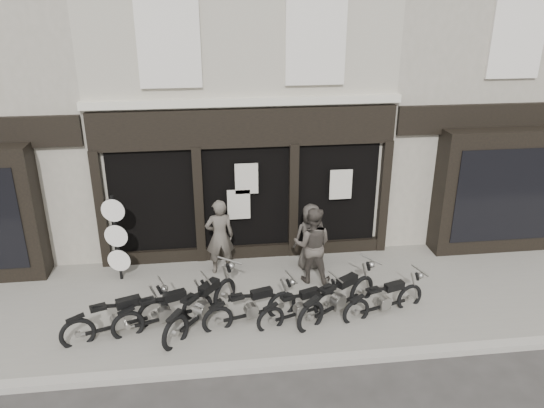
{
  "coord_description": "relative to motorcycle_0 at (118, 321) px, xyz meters",
  "views": [
    {
      "loc": [
        -0.87,
        -9.02,
        6.45
      ],
      "look_at": [
        0.46,
        1.6,
        2.07
      ],
      "focal_mm": 35.0,
      "sensor_mm": 36.0,
      "label": 1
    }
  ],
  "objects": [
    {
      "name": "ground_plane",
      "position": [
        2.78,
        -0.01,
        -0.41
      ],
      "size": [
        90.0,
        90.0,
        0.0
      ],
      "primitive_type": "plane",
      "color": "#2D2B28",
      "rests_on": "ground"
    },
    {
      "name": "pavement",
      "position": [
        2.78,
        0.89,
        -0.35
      ],
      "size": [
        30.0,
        4.2,
        0.12
      ],
      "primitive_type": "cube",
      "color": "slate",
      "rests_on": "ground_plane"
    },
    {
      "name": "kerb",
      "position": [
        2.78,
        -1.26,
        -0.34
      ],
      "size": [
        30.0,
        0.25,
        0.13
      ],
      "primitive_type": "cube",
      "color": "gray",
      "rests_on": "ground_plane"
    },
    {
      "name": "central_building",
      "position": [
        2.78,
        5.94,
        3.67
      ],
      "size": [
        7.3,
        6.22,
        8.34
      ],
      "color": "#A49D8D",
      "rests_on": "ground"
    },
    {
      "name": "neighbour_right",
      "position": [
        9.13,
        5.88,
        3.63
      ],
      "size": [
        5.6,
        6.73,
        8.34
      ],
      "color": "#A09787",
      "rests_on": "ground"
    },
    {
      "name": "motorcycle_0",
      "position": [
        0.0,
        0.0,
        0.0
      ],
      "size": [
        2.06,
        1.01,
        1.03
      ],
      "rotation": [
        0.0,
        0.0,
        0.34
      ],
      "color": "black",
      "rests_on": "ground"
    },
    {
      "name": "motorcycle_1",
      "position": [
        0.89,
        0.16,
        -0.01
      ],
      "size": [
        2.0,
        0.99,
        1.0
      ],
      "rotation": [
        0.0,
        0.0,
        0.35
      ],
      "color": "black",
      "rests_on": "ground"
    },
    {
      "name": "motorcycle_2",
      "position": [
        1.64,
        0.16,
        0.03
      ],
      "size": [
        1.66,
        1.96,
        1.11
      ],
      "rotation": [
        0.0,
        0.0,
        0.9
      ],
      "color": "black",
      "rests_on": "ground"
    },
    {
      "name": "motorcycle_3",
      "position": [
        2.63,
        0.09,
        -0.02
      ],
      "size": [
        1.99,
        0.84,
        0.97
      ],
      "rotation": [
        0.0,
        0.0,
        0.28
      ],
      "color": "black",
      "rests_on": "ground"
    },
    {
      "name": "motorcycle_4",
      "position": [
        3.63,
        0.02,
        -0.04
      ],
      "size": [
        1.84,
        0.89,
        0.92
      ],
      "rotation": [
        0.0,
        0.0,
        0.34
      ],
      "color": "black",
      "rests_on": "ground"
    },
    {
      "name": "motorcycle_5",
      "position": [
        4.45,
        0.15,
        0.02
      ],
      "size": [
        1.99,
        1.47,
        1.08
      ],
      "rotation": [
        0.0,
        0.0,
        0.58
      ],
      "color": "black",
      "rests_on": "ground"
    },
    {
      "name": "motorcycle_6",
      "position": [
        5.41,
        0.05,
        -0.04
      ],
      "size": [
        1.9,
        0.85,
        0.94
      ],
      "rotation": [
        0.0,
        0.0,
        0.3
      ],
      "color": "black",
      "rests_on": "ground"
    },
    {
      "name": "man_left",
      "position": [
        2.08,
        2.21,
        0.63
      ],
      "size": [
        0.71,
        0.5,
        1.85
      ],
      "primitive_type": "imported",
      "rotation": [
        0.0,
        0.0,
        3.23
      ],
      "color": "#4C463E",
      "rests_on": "pavement"
    },
    {
      "name": "man_centre",
      "position": [
        4.16,
        1.56,
        0.62
      ],
      "size": [
        1.03,
        0.9,
        1.81
      ],
      "primitive_type": "imported",
      "rotation": [
        0.0,
        0.0,
        2.87
      ],
      "color": "#423B35",
      "rests_on": "pavement"
    },
    {
      "name": "man_right",
      "position": [
        4.24,
        2.16,
        0.53
      ],
      "size": [
        0.86,
        0.62,
        1.64
      ],
      "primitive_type": "imported",
      "rotation": [
        0.0,
        0.0,
        3.27
      ],
      "color": "#36322D",
      "rests_on": "pavement"
    },
    {
      "name": "advert_sign_post",
      "position": [
        -0.25,
        2.13,
        0.67
      ],
      "size": [
        0.54,
        0.35,
        2.21
      ],
      "rotation": [
        0.0,
        0.0,
        -0.19
      ],
      "color": "black",
      "rests_on": "ground"
    }
  ]
}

